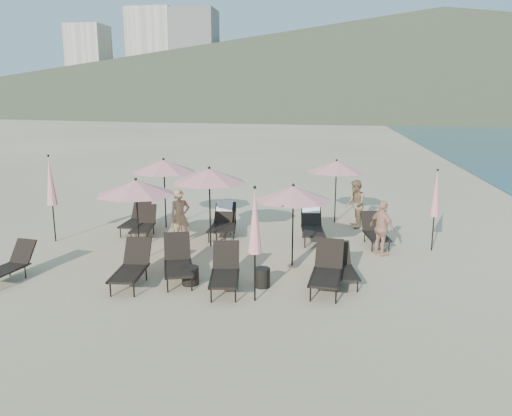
% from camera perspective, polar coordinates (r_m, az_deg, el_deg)
% --- Properties ---
extents(ground, '(800.00, 800.00, 0.00)m').
position_cam_1_polar(ground, '(11.99, -1.22, -8.77)').
color(ground, '#D6BA8C').
rests_on(ground, ground).
extents(volcanic_headland, '(690.00, 690.00, 55.00)m').
position_cam_1_polar(volcanic_headland, '(321.97, 22.24, 15.46)').
color(volcanic_headland, brown).
rests_on(volcanic_headland, ground).
extents(hotel_skyline, '(109.00, 82.00, 55.00)m').
position_cam_1_polar(hotel_skyline, '(298.63, -10.11, 16.02)').
color(hotel_skyline, beige).
rests_on(hotel_skyline, ground).
extents(lounger_0, '(0.79, 1.59, 0.87)m').
position_cam_1_polar(lounger_0, '(13.51, -26.37, -5.79)').
color(lounger_0, black).
rests_on(lounger_0, ground).
extents(lounger_1, '(0.82, 1.75, 0.97)m').
position_cam_1_polar(lounger_1, '(12.23, -14.01, -6.44)').
color(lounger_1, black).
rests_on(lounger_1, ground).
extents(lounger_2, '(1.21, 1.86, 1.00)m').
position_cam_1_polar(lounger_2, '(12.33, -8.90, -6.00)').
color(lounger_2, black).
rests_on(lounger_2, ground).
extents(lounger_3, '(0.90, 1.76, 0.97)m').
position_cam_1_polar(lounger_3, '(11.60, -3.56, -7.14)').
color(lounger_3, black).
rests_on(lounger_3, ground).
extents(lounger_4, '(0.81, 1.55, 0.85)m').
position_cam_1_polar(lounger_4, '(12.23, 9.82, -6.52)').
color(lounger_4, black).
rests_on(lounger_4, ground).
extents(lounger_5, '(0.79, 1.80, 1.01)m').
position_cam_1_polar(lounger_5, '(11.70, 8.12, -6.97)').
color(lounger_5, black).
rests_on(lounger_5, ground).
extents(lounger_6, '(0.87, 1.68, 0.92)m').
position_cam_1_polar(lounger_6, '(16.31, -12.69, -1.73)').
color(lounger_6, black).
rests_on(lounger_6, ground).
extents(lounger_7, '(0.67, 1.65, 0.94)m').
position_cam_1_polar(lounger_7, '(16.95, -13.51, -1.21)').
color(lounger_7, black).
rests_on(lounger_7, ground).
extents(lounger_8, '(0.69, 1.71, 1.05)m').
position_cam_1_polar(lounger_8, '(16.05, -3.93, -1.42)').
color(lounger_8, black).
rests_on(lounger_8, ground).
extents(lounger_9, '(0.91, 1.75, 0.96)m').
position_cam_1_polar(lounger_9, '(16.06, -3.44, -1.59)').
color(lounger_9, black).
rests_on(lounger_9, ground).
extents(lounger_10, '(0.86, 1.84, 1.11)m').
position_cam_1_polar(lounger_10, '(15.65, 6.42, -1.73)').
color(lounger_10, black).
rests_on(lounger_10, ground).
extents(lounger_11, '(0.85, 1.64, 0.90)m').
position_cam_1_polar(lounger_11, '(15.46, 13.43, -2.58)').
color(lounger_11, black).
rests_on(lounger_11, ground).
extents(umbrella_open_0, '(2.13, 2.13, 2.29)m').
position_cam_1_polar(umbrella_open_0, '(13.57, -13.55, 2.29)').
color(umbrella_open_0, black).
rests_on(umbrella_open_0, ground).
extents(umbrella_open_1, '(2.24, 2.24, 2.41)m').
position_cam_1_polar(umbrella_open_1, '(14.58, -5.36, 3.69)').
color(umbrella_open_1, black).
rests_on(umbrella_open_1, ground).
extents(umbrella_open_2, '(2.05, 2.05, 2.20)m').
position_cam_1_polar(umbrella_open_2, '(12.85, 4.28, 1.69)').
color(umbrella_open_2, black).
rests_on(umbrella_open_2, ground).
extents(umbrella_open_3, '(2.23, 2.23, 2.40)m').
position_cam_1_polar(umbrella_open_3, '(16.98, -10.50, 4.73)').
color(umbrella_open_3, black).
rests_on(umbrella_open_3, ground).
extents(umbrella_open_4, '(2.11, 2.11, 2.27)m').
position_cam_1_polar(umbrella_open_4, '(17.68, 9.18, 4.70)').
color(umbrella_open_4, black).
rests_on(umbrella_open_4, ground).
extents(umbrella_closed_0, '(0.30, 0.30, 2.55)m').
position_cam_1_polar(umbrella_closed_0, '(10.54, -0.14, -1.60)').
color(umbrella_closed_0, black).
rests_on(umbrella_closed_0, ground).
extents(umbrella_closed_1, '(0.28, 0.28, 2.40)m').
position_cam_1_polar(umbrella_closed_1, '(15.07, 19.86, 1.49)').
color(umbrella_closed_1, black).
rests_on(umbrella_closed_1, ground).
extents(umbrella_closed_2, '(0.32, 0.32, 2.69)m').
position_cam_1_polar(umbrella_closed_2, '(16.32, -22.44, 2.82)').
color(umbrella_closed_2, black).
rests_on(umbrella_closed_2, ground).
extents(side_table_0, '(0.41, 0.41, 0.44)m').
position_cam_1_polar(side_table_0, '(12.03, -7.51, -7.68)').
color(side_table_0, black).
rests_on(side_table_0, ground).
extents(side_table_1, '(0.38, 0.38, 0.45)m').
position_cam_1_polar(side_table_1, '(11.79, 0.71, -7.95)').
color(side_table_1, black).
rests_on(side_table_1, ground).
extents(beachgoer_a, '(0.73, 0.66, 1.66)m').
position_cam_1_polar(beachgoer_a, '(15.25, -8.67, -1.00)').
color(beachgoer_a, tan).
rests_on(beachgoer_a, ground).
extents(beachgoer_b, '(0.71, 0.87, 1.64)m').
position_cam_1_polar(beachgoer_b, '(17.24, 11.26, 0.43)').
color(beachgoer_b, '#8D6A49').
rests_on(beachgoer_b, ground).
extents(beachgoer_c, '(0.87, 0.96, 1.56)m').
position_cam_1_polar(beachgoer_c, '(14.38, 14.21, -2.26)').
color(beachgoer_c, tan).
rests_on(beachgoer_c, ground).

